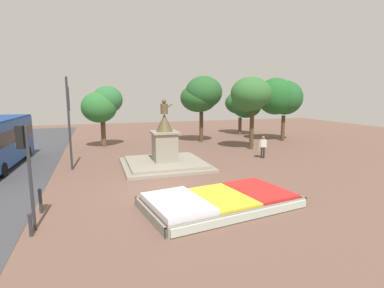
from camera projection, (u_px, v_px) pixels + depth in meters
The scene contains 13 objects.
ground_plane at pixel (168, 190), 15.46m from camera, with size 74.15×74.15×0.00m, color brown.
flower_planter at pixel (219, 201), 13.10m from camera, with size 7.22×4.68×0.60m.
statue_monument at pixel (165, 154), 20.40m from camera, with size 5.68×5.68×4.55m.
traffic_light_near_crossing at pixel (25, 158), 10.44m from camera, with size 0.41×0.29×3.82m.
banner_pole at pixel (69, 121), 19.03m from camera, with size 0.16×0.68×5.95m.
pedestrian_with_handbag at pixel (263, 146), 22.91m from camera, with size 0.71×0.36×1.71m.
kerb_bollard_south at pixel (30, 224), 10.35m from camera, with size 0.14×0.14×0.86m.
kerb_bollard_mid_a at pixel (40, 200), 12.36m from camera, with size 0.15×0.15×1.06m.
park_tree_far_left at pixel (243, 104), 36.10m from camera, with size 3.88×4.77×5.26m.
park_tree_behind_statue at pixel (280, 97), 30.94m from camera, with size 4.96×3.57×6.51m.
park_tree_far_right at pixel (103, 104), 27.11m from camera, with size 3.70×2.99×5.60m.
park_tree_street_side at pixel (201, 95), 29.87m from camera, with size 4.04×4.21×6.63m.
park_tree_mid_canopy at pixel (249, 96), 25.84m from camera, with size 3.54×3.73×6.32m.
Camera 1 is at (-3.37, -14.52, 4.90)m, focal length 28.00 mm.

